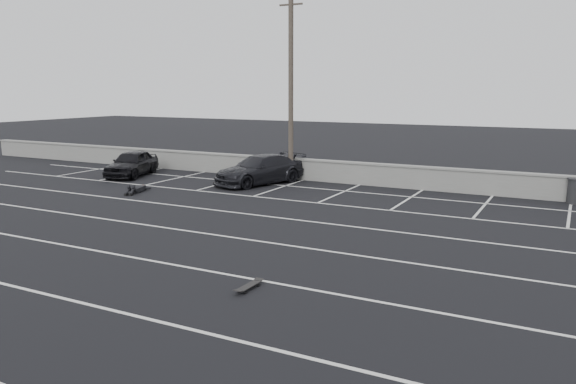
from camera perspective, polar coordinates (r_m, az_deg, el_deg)
The scene contains 9 objects.
ground at distance 15.63m, azimuth -14.48°, elevation -6.64°, with size 120.00×120.00×0.00m, color black.
seawall at distance 27.28m, azimuth 5.48°, elevation 2.08°, with size 50.00×0.45×1.06m.
stall_lines at distance 19.04m, azimuth -5.78°, elevation -3.27°, with size 36.00×20.05×0.01m.
car_left at distance 30.35m, azimuth -15.59°, elevation 2.83°, with size 1.59×3.96×1.35m, color black.
car_right at distance 26.90m, azimuth -2.92°, elevation 2.29°, with size 1.93×4.74×1.37m, color black.
utility_pole at distance 27.25m, azimuth 0.29°, elevation 10.53°, with size 1.19×0.24×8.95m.
trash_bin at distance 24.93m, azimuth 27.18°, elevation 0.10°, with size 0.82×0.82×1.03m.
person at distance 25.80m, azimuth -14.92°, elevation 0.55°, with size 1.51×2.36×0.44m, color black, non-canonical shape.
skateboard at distance 12.99m, azimuth -4.03°, elevation -9.53°, with size 0.24×0.80×0.10m.
Camera 1 is at (10.14, -11.01, 4.51)m, focal length 35.00 mm.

